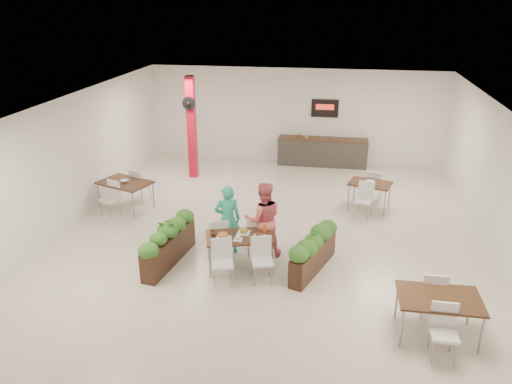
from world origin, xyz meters
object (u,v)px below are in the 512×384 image
main_table (239,241)px  planter_left (169,241)px  red_column (192,127)px  side_table_b (370,187)px  side_table_c (439,303)px  side_table_a (125,186)px  service_counter (322,151)px  diner_man (228,219)px  planter_right (313,249)px  diner_woman (263,220)px

main_table → planter_left: 1.54m
red_column → side_table_b: 5.78m
side_table_c → side_table_a: bearing=149.3°
service_counter → side_table_c: 9.23m
diner_man → planter_right: size_ratio=0.88×
main_table → diner_woman: 0.81m
main_table → planter_left: size_ratio=0.94×
diner_man → planter_left: (-1.15, -0.70, -0.28)m
planter_left → side_table_b: 5.76m
main_table → diner_man: (-0.39, 0.66, 0.17)m
side_table_c → red_column: bearing=131.3°
diner_man → planter_right: diner_man is taller
planter_left → side_table_c: 5.53m
service_counter → diner_man: size_ratio=1.87×
side_table_c → main_table: bearing=155.5°
service_counter → main_table: bearing=-101.0°
red_column → main_table: 6.08m
diner_man → planter_right: 2.03m
diner_man → side_table_b: bearing=-153.4°
planter_left → planter_right: size_ratio=1.11×
diner_man → main_table: bearing=104.1°
red_column → main_table: red_column is taller
diner_woman → side_table_a: size_ratio=1.04×
side_table_a → side_table_c: bearing=-10.1°
side_table_a → side_table_b: same height
diner_woman → planter_left: 2.10m
diner_man → planter_left: bearing=14.7°
side_table_b → diner_woman: bearing=-112.9°
diner_woman → side_table_b: bearing=-145.3°
red_column → diner_man: bearing=-65.2°
service_counter → side_table_b: 3.84m
service_counter → side_table_a: bearing=-137.9°
planter_right → side_table_b: 3.79m
red_column → side_table_b: size_ratio=1.91×
planter_right → diner_woman: bearing=156.0°
main_table → side_table_b: bearing=52.6°
red_column → main_table: size_ratio=1.68×
side_table_c → service_counter: bearing=104.1°
main_table → side_table_c: size_ratio=1.17×
diner_woman → side_table_c: 4.08m
main_table → diner_man: bearing=120.8°
main_table → service_counter: bearing=79.0°
red_column → side_table_b: bearing=-17.4°
planter_right → side_table_b: planter_right is taller
service_counter → diner_man: 6.86m
service_counter → planter_left: size_ratio=1.48×
diner_man → side_table_c: diner_man is taller
red_column → side_table_a: 3.12m
red_column → planter_right: red_column is taller
diner_man → red_column: bearing=-81.9°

